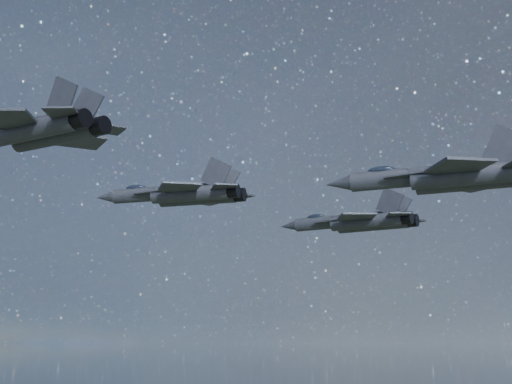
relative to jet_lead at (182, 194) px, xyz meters
The scene contains 4 objects.
jet_lead is the anchor object (origin of this frame).
jet_left 23.41m from the jet_lead, 62.56° to the left, with size 19.52×13.52×4.90m.
jet_right 27.06m from the jet_lead, 70.32° to the right, with size 18.04×12.53×4.53m.
jet_slot 31.80m from the jet_lead, ahead, with size 20.08×13.57×5.06m.
Camera 1 is at (44.79, -54.69, 131.85)m, focal length 50.00 mm.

